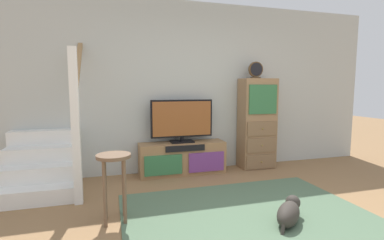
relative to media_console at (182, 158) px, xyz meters
name	(u,v)px	position (x,y,z in m)	size (l,w,h in m)	color
back_wall	(196,88)	(0.30, 0.27, 1.10)	(6.40, 0.12, 2.70)	#B2B7B2
area_rug	(246,214)	(0.30, -1.59, -0.24)	(2.60, 1.80, 0.01)	#4C664C
media_console	(182,158)	(0.00, 0.00, 0.00)	(1.34, 0.38, 0.50)	#997047
television	(182,120)	(0.00, 0.02, 0.60)	(0.97, 0.22, 0.67)	black
side_cabinet	(257,124)	(1.30, 0.01, 0.50)	(0.58, 0.38, 1.50)	#93704C
desk_clock	(256,70)	(1.24, 0.00, 1.39)	(0.25, 0.08, 0.27)	#4C3823
staircase	(46,159)	(-1.94, 0.01, 0.12)	(1.00, 1.36, 2.20)	white
bar_stool_near	(114,172)	(-1.05, -1.37, 0.27)	(0.34, 0.34, 0.69)	brown
dog	(289,212)	(0.61, -1.90, -0.13)	(0.46, 0.45, 0.23)	#332D28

